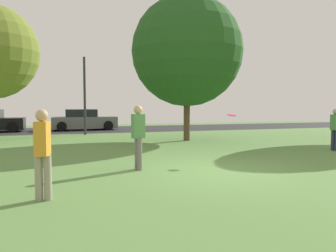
{
  "coord_description": "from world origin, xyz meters",
  "views": [
    {
      "loc": [
        -3.93,
        -7.94,
        1.74
      ],
      "look_at": [
        0.0,
        4.39,
        0.93
      ],
      "focal_mm": 35.99,
      "sensor_mm": 36.0,
      "label": 1
    }
  ],
  "objects": [
    {
      "name": "person_catcher",
      "position": [
        -1.97,
        0.82,
        0.96
      ],
      "size": [
        0.35,
        0.3,
        1.73
      ],
      "rotation": [
        0.0,
        0.0,
        0.18
      ],
      "color": "slate",
      "rests_on": "ground_plane"
    },
    {
      "name": "road_strip",
      "position": [
        0.0,
        16.0,
        0.0
      ],
      "size": [
        44.0,
        6.4,
        0.01
      ],
      "primitive_type": "cube",
      "color": "#28282B",
      "rests_on": "ground_plane"
    },
    {
      "name": "person_bystander",
      "position": [
        -4.26,
        -1.48,
        0.92
      ],
      "size": [
        0.3,
        0.36,
        1.67
      ],
      "rotation": [
        0.0,
        0.0,
        1.33
      ],
      "color": "gray",
      "rests_on": "ground_plane"
    },
    {
      "name": "frisbee_disc",
      "position": [
        1.11,
        1.37,
        1.42
      ],
      "size": [
        0.36,
        0.36,
        0.07
      ],
      "color": "#EA2D6B"
    },
    {
      "name": "person_thrower",
      "position": [
        5.97,
        2.25,
        0.87
      ],
      "size": [
        0.35,
        0.3,
        1.59
      ],
      "rotation": [
        0.0,
        0.0,
        -2.96
      ],
      "color": "#2D334C",
      "rests_on": "ground_plane"
    },
    {
      "name": "ground_plane",
      "position": [
        0.0,
        0.0,
        0.0
      ],
      "size": [
        44.0,
        44.0,
        0.0
      ],
      "primitive_type": "plane",
      "color": "#5B8442"
    },
    {
      "name": "maple_tree_near",
      "position": [
        1.91,
        7.39,
        4.32
      ],
      "size": [
        5.33,
        5.33,
        6.99
      ],
      "color": "brown",
      "rests_on": "ground_plane"
    },
    {
      "name": "parked_car_grey",
      "position": [
        -2.42,
        16.13,
        0.66
      ],
      "size": [
        4.36,
        2.08,
        1.43
      ],
      "color": "slate",
      "rests_on": "ground_plane"
    },
    {
      "name": "street_lamp_post",
      "position": [
        -2.59,
        12.2,
        2.25
      ],
      "size": [
        0.14,
        0.14,
        4.5
      ],
      "primitive_type": "cylinder",
      "color": "#2D2D33",
      "rests_on": "ground_plane"
    }
  ]
}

